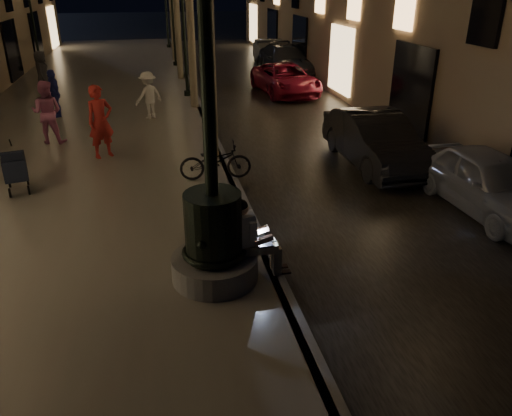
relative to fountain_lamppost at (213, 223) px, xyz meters
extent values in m
plane|color=black|center=(1.00, 13.00, -1.21)|extent=(120.00, 120.00, 0.00)
cube|color=black|center=(4.00, 13.00, -1.20)|extent=(6.00, 45.00, 0.02)
cube|color=#68635B|center=(-3.00, 13.00, -1.11)|extent=(8.00, 45.00, 0.20)
cube|color=#59595B|center=(1.00, 13.00, -1.11)|extent=(0.25, 45.00, 0.20)
cylinder|color=#59595B|center=(0.00, 0.00, -0.81)|extent=(1.40, 1.40, 0.40)
cylinder|color=black|center=(0.00, 0.00, -0.06)|extent=(0.90, 0.90, 1.10)
torus|color=black|center=(0.00, 0.00, -0.51)|extent=(1.04, 1.04, 0.10)
torus|color=black|center=(0.00, 0.00, 0.34)|extent=(0.89, 0.89, 0.09)
cylinder|color=black|center=(0.00, 0.00, 2.09)|extent=(0.20, 0.20, 3.20)
cube|color=tan|center=(0.55, 0.00, -0.52)|extent=(0.36, 0.24, 0.18)
cube|color=silver|center=(0.49, 0.00, -0.18)|extent=(0.45, 0.26, 0.58)
sphere|color=tan|center=(0.46, 0.00, 0.20)|extent=(0.21, 0.21, 0.21)
sphere|color=black|center=(0.45, 0.00, 0.24)|extent=(0.21, 0.21, 0.21)
cube|color=tan|center=(0.79, -0.09, -0.52)|extent=(0.47, 0.13, 0.14)
cube|color=tan|center=(0.79, 0.09, -0.52)|extent=(0.47, 0.13, 0.14)
cube|color=tan|center=(1.02, -0.09, -0.77)|extent=(0.13, 0.12, 0.49)
cube|color=tan|center=(1.02, 0.09, -0.77)|extent=(0.13, 0.12, 0.49)
cube|color=black|center=(1.12, -0.09, -1.00)|extent=(0.26, 0.10, 0.03)
cube|color=black|center=(1.12, 0.09, -1.00)|extent=(0.26, 0.10, 0.03)
cube|color=black|center=(0.81, 0.00, -0.44)|extent=(0.24, 0.33, 0.02)
cube|color=black|center=(0.65, 0.00, -0.33)|extent=(0.09, 0.33, 0.22)
cube|color=#B2C3FF|center=(0.67, 0.00, -0.33)|extent=(0.06, 0.30, 0.18)
cylinder|color=#6B604C|center=(0.75, 6.00, 1.49)|extent=(0.28, 0.28, 5.00)
cylinder|color=#6B604C|center=(0.80, 12.00, 1.54)|extent=(0.28, 0.28, 5.10)
cylinder|color=#6B604C|center=(0.70, 18.00, 1.44)|extent=(0.28, 0.28, 4.90)
cylinder|color=#6B604C|center=(0.78, 24.00, 1.59)|extent=(0.28, 0.28, 5.20)
cylinder|color=black|center=(0.70, 6.00, -0.91)|extent=(0.28, 0.28, 0.20)
cylinder|color=black|center=(0.70, 6.00, 1.19)|extent=(0.12, 0.12, 4.40)
cylinder|color=black|center=(0.70, 14.00, -0.91)|extent=(0.28, 0.28, 0.20)
cylinder|color=black|center=(0.70, 14.00, 1.19)|extent=(0.12, 0.12, 4.40)
cylinder|color=black|center=(0.70, 22.00, -0.91)|extent=(0.28, 0.28, 0.20)
cylinder|color=black|center=(0.70, 22.00, 1.19)|extent=(0.12, 0.12, 4.40)
cylinder|color=black|center=(0.70, 30.00, -0.91)|extent=(0.28, 0.28, 0.20)
cylinder|color=black|center=(0.70, 30.00, 1.19)|extent=(0.12, 0.12, 4.40)
cylinder|color=black|center=(-6.40, 22.00, -0.91)|extent=(0.28, 0.28, 0.20)
cylinder|color=black|center=(-6.40, 22.00, 1.19)|extent=(0.12, 0.12, 4.40)
cube|color=black|center=(-3.94, 4.55, -0.41)|extent=(0.66, 0.90, 0.49)
cube|color=black|center=(-3.85, 4.19, -0.09)|extent=(0.47, 0.28, 0.32)
cylinder|color=black|center=(-4.05, 4.19, -0.90)|extent=(0.09, 0.22, 0.22)
cylinder|color=black|center=(-3.67, 4.28, -0.90)|extent=(0.09, 0.22, 0.22)
cylinder|color=black|center=(-4.20, 4.83, -0.90)|extent=(0.09, 0.22, 0.22)
cylinder|color=black|center=(-3.82, 4.92, -0.90)|extent=(0.09, 0.22, 0.22)
cylinder|color=black|center=(-4.03, 4.98, 0.02)|extent=(0.14, 0.48, 0.30)
imported|color=#989BA0|center=(6.20, 1.82, -0.55)|extent=(1.71, 3.95, 1.33)
imported|color=black|center=(5.00, 5.05, -0.50)|extent=(1.52, 4.33, 1.42)
imported|color=maroon|center=(5.00, 14.40, -0.58)|extent=(2.44, 4.71, 1.27)
imported|color=#313237|center=(6.10, 18.60, -0.45)|extent=(2.23, 5.31, 1.53)
imported|color=gray|center=(6.20, 22.50, -0.52)|extent=(1.74, 4.28, 1.38)
imported|color=red|center=(-2.17, 6.68, -0.04)|extent=(0.85, 0.75, 1.95)
imported|color=#CB6B9D|center=(-3.79, 8.33, -0.10)|extent=(1.01, 0.86, 1.82)
imported|color=silver|center=(-0.87, 10.61, -0.21)|extent=(1.18, 1.06, 1.59)
imported|color=navy|center=(-4.09, 11.52, -0.20)|extent=(0.76, 1.03, 1.62)
imported|color=#2F2F33|center=(-5.21, 15.91, -0.16)|extent=(0.54, 0.84, 1.71)
imported|color=black|center=(0.60, 4.40, -0.56)|extent=(1.75, 0.69, 0.91)
camera|label=1|loc=(-0.77, -6.93, 3.47)|focal=35.00mm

